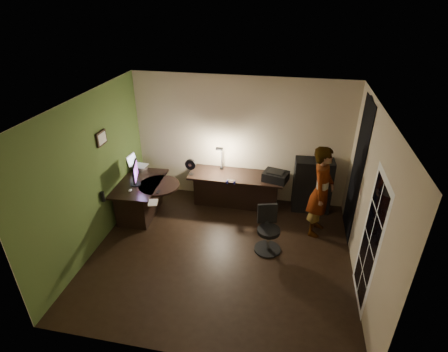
% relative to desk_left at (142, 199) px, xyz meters
% --- Properties ---
extents(floor, '(4.50, 4.00, 0.01)m').
position_rel_desk_left_xyz_m(floor, '(1.83, -0.89, -0.38)').
color(floor, black).
rests_on(floor, ground).
extents(ceiling, '(4.50, 4.00, 0.01)m').
position_rel_desk_left_xyz_m(ceiling, '(1.83, -0.89, 2.33)').
color(ceiling, silver).
rests_on(ceiling, floor).
extents(wall_back, '(4.50, 0.01, 2.70)m').
position_rel_desk_left_xyz_m(wall_back, '(1.83, 1.11, 0.97)').
color(wall_back, tan).
rests_on(wall_back, floor).
extents(wall_front, '(4.50, 0.01, 2.70)m').
position_rel_desk_left_xyz_m(wall_front, '(1.83, -2.90, 0.97)').
color(wall_front, tan).
rests_on(wall_front, floor).
extents(wall_left, '(0.01, 4.00, 2.70)m').
position_rel_desk_left_xyz_m(wall_left, '(-0.42, -0.89, 0.97)').
color(wall_left, tan).
rests_on(wall_left, floor).
extents(wall_right, '(0.01, 4.00, 2.70)m').
position_rel_desk_left_xyz_m(wall_right, '(4.08, -0.89, 0.97)').
color(wall_right, tan).
rests_on(wall_right, floor).
extents(green_wall_overlay, '(0.00, 4.00, 2.70)m').
position_rel_desk_left_xyz_m(green_wall_overlay, '(-0.41, -0.89, 0.97)').
color(green_wall_overlay, '#435C27').
rests_on(green_wall_overlay, floor).
extents(arched_doorway, '(0.01, 0.90, 2.60)m').
position_rel_desk_left_xyz_m(arched_doorway, '(4.07, 0.26, 0.92)').
color(arched_doorway, black).
rests_on(arched_doorway, floor).
extents(french_door, '(0.02, 0.92, 2.10)m').
position_rel_desk_left_xyz_m(french_door, '(4.07, -1.44, 0.67)').
color(french_door, white).
rests_on(french_door, floor).
extents(framed_picture, '(0.04, 0.30, 0.25)m').
position_rel_desk_left_xyz_m(framed_picture, '(-0.39, -0.44, 1.47)').
color(framed_picture, black).
rests_on(framed_picture, wall_left).
extents(desk_left, '(0.86, 1.34, 0.76)m').
position_rel_desk_left_xyz_m(desk_left, '(0.00, 0.00, 0.00)').
color(desk_left, black).
rests_on(desk_left, floor).
extents(desk_right, '(1.96, 0.69, 0.73)m').
position_rel_desk_left_xyz_m(desk_right, '(1.82, 0.74, -0.01)').
color(desk_right, black).
rests_on(desk_right, floor).
extents(cabinet, '(0.79, 0.43, 1.15)m').
position_rel_desk_left_xyz_m(cabinet, '(3.39, 0.89, 0.20)').
color(cabinet, black).
rests_on(cabinet, floor).
extents(laptop_stand, '(0.30, 0.27, 0.10)m').
position_rel_desk_left_xyz_m(laptop_stand, '(-0.21, 0.51, 0.43)').
color(laptop_stand, silver).
rests_on(laptop_stand, desk_left).
extents(laptop, '(0.37, 0.35, 0.24)m').
position_rel_desk_left_xyz_m(laptop, '(-0.21, 0.51, 0.60)').
color(laptop, silver).
rests_on(laptop, laptop_stand).
extents(monitor, '(0.25, 0.51, 0.33)m').
position_rel_desk_left_xyz_m(monitor, '(-0.04, -0.09, 0.55)').
color(monitor, black).
rests_on(monitor, desk_left).
extents(mouse, '(0.09, 0.11, 0.04)m').
position_rel_desk_left_xyz_m(mouse, '(-0.04, -0.35, 0.40)').
color(mouse, silver).
rests_on(mouse, desk_left).
extents(phone, '(0.06, 0.12, 0.01)m').
position_rel_desk_left_xyz_m(phone, '(0.50, -0.28, 0.39)').
color(phone, black).
rests_on(phone, desk_left).
extents(pen, '(0.01, 0.14, 0.01)m').
position_rel_desk_left_xyz_m(pen, '(-0.07, -0.19, 0.39)').
color(pen, black).
rests_on(pen, desk_left).
extents(speaker, '(0.07, 0.07, 0.18)m').
position_rel_desk_left_xyz_m(speaker, '(-0.36, -0.77, 0.47)').
color(speaker, black).
rests_on(speaker, desk_left).
extents(notepad, '(0.21, 0.26, 0.01)m').
position_rel_desk_left_xyz_m(notepad, '(0.54, -0.65, 0.39)').
color(notepad, silver).
rests_on(notepad, desk_left).
extents(desk_fan, '(0.24, 0.15, 0.35)m').
position_rel_desk_left_xyz_m(desk_fan, '(0.89, 0.59, 0.52)').
color(desk_fan, black).
rests_on(desk_fan, desk_right).
extents(headphones, '(0.20, 0.11, 0.09)m').
position_rel_desk_left_xyz_m(headphones, '(1.78, 0.36, 0.39)').
color(headphones, navy).
rests_on(headphones, desk_right).
extents(printer, '(0.55, 0.48, 0.21)m').
position_rel_desk_left_xyz_m(printer, '(2.64, 0.67, 0.45)').
color(printer, black).
rests_on(printer, desk_right).
extents(desk_lamp, '(0.24, 0.32, 0.63)m').
position_rel_desk_left_xyz_m(desk_lamp, '(1.47, 0.94, 0.66)').
color(desk_lamp, black).
rests_on(desk_lamp, desk_right).
extents(office_chair, '(0.59, 0.59, 0.85)m').
position_rel_desk_left_xyz_m(office_chair, '(2.63, -0.62, 0.05)').
color(office_chair, black).
rests_on(office_chair, floor).
extents(person, '(0.58, 0.72, 1.77)m').
position_rel_desk_left_xyz_m(person, '(3.50, 0.12, 0.51)').
color(person, '#D8A88C').
rests_on(person, floor).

